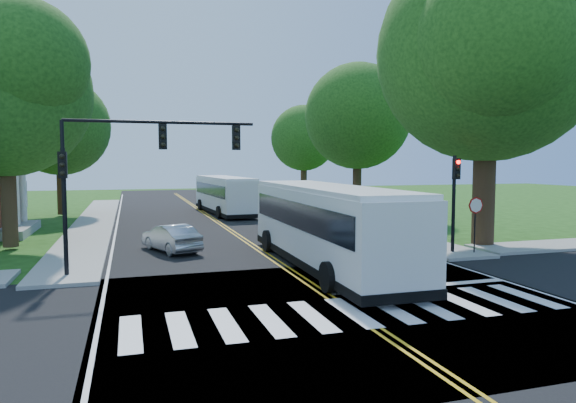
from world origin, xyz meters
name	(u,v)px	position (x,y,z in m)	size (l,w,h in m)	color
ground	(345,308)	(0.00, 0.00, 0.00)	(140.00, 140.00, 0.00)	#1B4110
road	(229,230)	(0.00, 18.00, 0.01)	(14.00, 96.00, 0.01)	black
cross_road	(345,308)	(0.00, 0.00, 0.01)	(60.00, 12.00, 0.01)	black
center_line	(219,223)	(0.00, 22.00, 0.01)	(0.36, 70.00, 0.01)	gold
edge_line_w	(117,226)	(-6.80, 22.00, 0.01)	(0.12, 70.00, 0.01)	silver
edge_line_e	(310,219)	(6.80, 22.00, 0.01)	(0.12, 70.00, 0.01)	silver
crosswalk	(352,312)	(0.00, -0.50, 0.02)	(12.60, 3.00, 0.01)	silver
stop_bar	(420,286)	(3.50, 1.60, 0.02)	(6.60, 0.40, 0.01)	silver
sidewalk_nw	(95,221)	(-8.30, 25.00, 0.07)	(2.60, 40.00, 0.15)	gray
sidewalk_ne	(315,214)	(8.30, 25.00, 0.07)	(2.60, 40.00, 0.15)	gray
tree_ne_big	(488,52)	(11.00, 8.00, 9.62)	(10.80, 10.80, 14.91)	#311C13
tree_west_near	(5,93)	(-11.50, 14.00, 7.53)	(8.00, 8.00, 11.40)	#311C13
tree_west_far	(60,127)	(-11.00, 30.00, 7.00)	(7.60, 7.60, 10.67)	#311C13
tree_east_mid	(358,116)	(11.50, 24.00, 7.86)	(8.40, 8.40, 11.93)	#311C13
tree_east_far	(304,138)	(12.50, 40.00, 6.86)	(7.20, 7.20, 10.34)	#311C13
signal_nw	(131,159)	(-5.86, 6.43, 4.38)	(7.15, 0.46, 5.66)	black
signal_ne	(455,190)	(8.20, 6.44, 2.96)	(0.30, 0.46, 4.40)	black
stop_sign	(476,211)	(9.00, 5.98, 2.03)	(0.76, 0.08, 2.53)	black
bus_lead	(326,224)	(1.62, 5.59, 1.75)	(3.22, 12.75, 3.29)	silver
bus_follow	(224,194)	(1.55, 28.30, 1.61)	(3.36, 11.84, 3.03)	silver
hatchback	(171,238)	(-4.10, 11.10, 0.66)	(1.37, 3.93, 1.30)	#AEB1B5
suv	(340,224)	(5.64, 13.64, 0.66)	(2.14, 4.64, 1.29)	silver
dark_sedan	(311,218)	(5.05, 17.04, 0.69)	(1.89, 4.65, 1.35)	black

